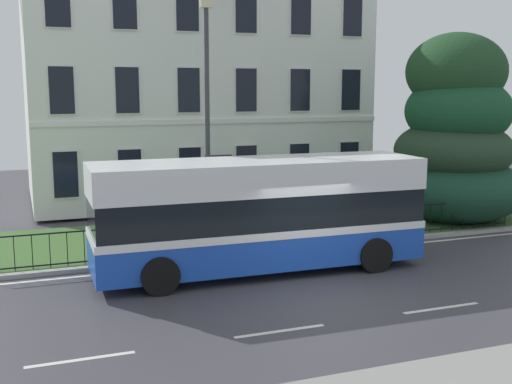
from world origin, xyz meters
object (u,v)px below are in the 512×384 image
object	(u,v)px
georgian_townhouse	(190,59)
litter_bin	(348,221)
evergreen_tree	(455,141)
single_decker_bus	(259,213)
street_lamp_post	(207,107)

from	to	relation	value
georgian_townhouse	litter_bin	world-z (taller)	georgian_townhouse
evergreen_tree	georgian_townhouse	bearing A→B (deg)	131.57
single_decker_bus	street_lamp_post	bearing A→B (deg)	101.55
georgian_townhouse	litter_bin	size ratio (longest dim) A/B	13.83
evergreen_tree	litter_bin	world-z (taller)	evergreen_tree
georgian_townhouse	evergreen_tree	bearing A→B (deg)	-48.43
georgian_townhouse	single_decker_bus	size ratio (longest dim) A/B	1.60
georgian_townhouse	street_lamp_post	xyz separation A→B (m)	(-2.02, -9.63, -1.85)
evergreen_tree	single_decker_bus	xyz separation A→B (m)	(-9.27, -3.83, -1.41)
evergreen_tree	litter_bin	xyz separation A→B (m)	(-5.21, -1.44, -2.38)
georgian_townhouse	single_decker_bus	bearing A→B (deg)	-96.61
litter_bin	street_lamp_post	bearing A→B (deg)	172.39
evergreen_tree	litter_bin	bearing A→B (deg)	-164.54
litter_bin	georgian_townhouse	bearing A→B (deg)	104.21
litter_bin	evergreen_tree	bearing A→B (deg)	15.46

